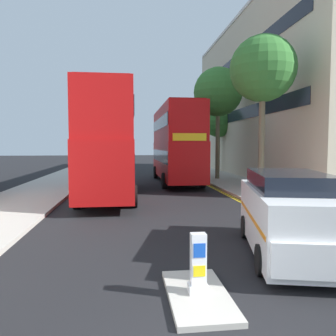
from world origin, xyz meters
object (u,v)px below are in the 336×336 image
keep_left_bollard (198,266)px  double_decker_bus_oncoming (176,142)px  double_decker_bus_away (109,141)px  taxi_minivan (290,215)px  pedestrian_far (196,164)px

keep_left_bollard → double_decker_bus_oncoming: (2.30, 18.55, 2.42)m
double_decker_bus_away → taxi_minivan: size_ratio=2.11×
keep_left_bollard → taxi_minivan: bearing=35.4°
double_decker_bus_away → pedestrian_far: bearing=59.5°
taxi_minivan → double_decker_bus_oncoming: bearing=91.7°
double_decker_bus_oncoming → pedestrian_far: bearing=65.7°
double_decker_bus_away → taxi_minivan: bearing=-64.1°
double_decker_bus_oncoming → taxi_minivan: 16.70m
double_decker_bus_oncoming → taxi_minivan: (0.48, -16.58, -1.96)m
keep_left_bollard → double_decker_bus_oncoming: 18.85m
taxi_minivan → pedestrian_far: 23.15m
double_decker_bus_away → pedestrian_far: size_ratio=6.68×
keep_left_bollard → double_decker_bus_oncoming: bearing=82.9°
double_decker_bus_away → pedestrian_far: 14.83m
keep_left_bollard → pedestrian_far: 25.54m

